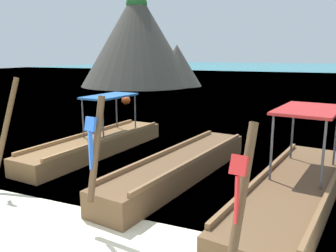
{
  "coord_description": "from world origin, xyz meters",
  "views": [
    {
      "loc": [
        3.1,
        -2.92,
        3.04
      ],
      "look_at": [
        0.0,
        4.36,
        1.38
      ],
      "focal_mm": 36.7,
      "sensor_mm": 36.0,
      "label": 1
    }
  ],
  "objects_px": {
    "longtail_boat_red_ribbon": "(295,190)",
    "mooring_buoy_near": "(126,100)",
    "karst_rock": "(140,40)",
    "longtail_boat_blue_ribbon": "(180,167)",
    "longtail_boat_green_ribbon": "(97,143)"
  },
  "relations": [
    {
      "from": "longtail_boat_red_ribbon",
      "to": "karst_rock",
      "type": "height_order",
      "value": "karst_rock"
    },
    {
      "from": "longtail_boat_blue_ribbon",
      "to": "karst_rock",
      "type": "distance_m",
      "value": 26.22
    },
    {
      "from": "longtail_boat_blue_ribbon",
      "to": "longtail_boat_green_ribbon",
      "type": "bearing_deg",
      "value": 162.16
    },
    {
      "from": "mooring_buoy_near",
      "to": "karst_rock",
      "type": "bearing_deg",
      "value": 113.53
    },
    {
      "from": "longtail_boat_green_ribbon",
      "to": "longtail_boat_red_ribbon",
      "type": "bearing_deg",
      "value": -14.28
    },
    {
      "from": "longtail_boat_green_ribbon",
      "to": "longtail_boat_blue_ribbon",
      "type": "relative_size",
      "value": 1.03
    },
    {
      "from": "longtail_boat_red_ribbon",
      "to": "karst_rock",
      "type": "bearing_deg",
      "value": 124.05
    },
    {
      "from": "longtail_boat_green_ribbon",
      "to": "karst_rock",
      "type": "xyz_separation_m",
      "value": [
        -9.64,
        21.48,
        4.04
      ]
    },
    {
      "from": "longtail_boat_blue_ribbon",
      "to": "karst_rock",
      "type": "bearing_deg",
      "value": 119.67
    },
    {
      "from": "longtail_boat_red_ribbon",
      "to": "mooring_buoy_near",
      "type": "bearing_deg",
      "value": 133.19
    },
    {
      "from": "longtail_boat_blue_ribbon",
      "to": "longtail_boat_red_ribbon",
      "type": "relative_size",
      "value": 0.93
    },
    {
      "from": "longtail_boat_blue_ribbon",
      "to": "mooring_buoy_near",
      "type": "relative_size",
      "value": 11.37
    },
    {
      "from": "longtail_boat_blue_ribbon",
      "to": "karst_rock",
      "type": "relative_size",
      "value": 0.53
    },
    {
      "from": "longtail_boat_blue_ribbon",
      "to": "mooring_buoy_near",
      "type": "height_order",
      "value": "longtail_boat_blue_ribbon"
    },
    {
      "from": "longtail_boat_red_ribbon",
      "to": "mooring_buoy_near",
      "type": "xyz_separation_m",
      "value": [
        -10.3,
        10.97,
        -0.04
      ]
    }
  ]
}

